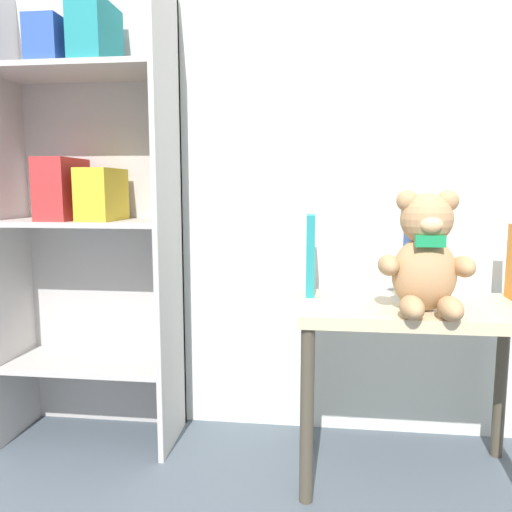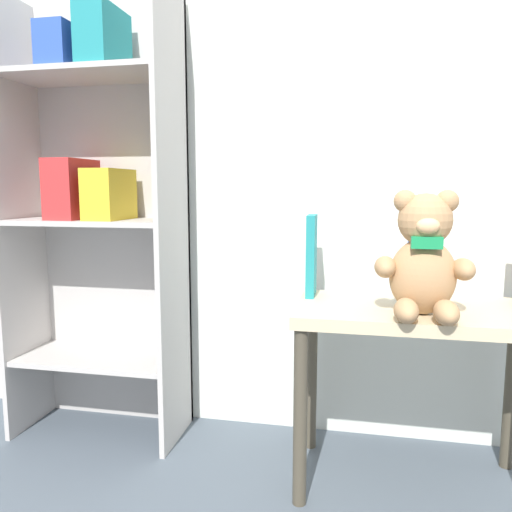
# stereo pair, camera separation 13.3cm
# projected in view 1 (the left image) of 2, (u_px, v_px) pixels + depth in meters

# --- Properties ---
(wall_back) EXTENTS (4.80, 0.06, 2.50)m
(wall_back) POSITION_uv_depth(u_px,v_px,m) (335.00, 92.00, 1.77)
(wall_back) COLOR silver
(wall_back) RESTS_ON ground_plane
(bookshelf_side) EXTENTS (0.61, 0.30, 1.58)m
(bookshelf_side) POSITION_uv_depth(u_px,v_px,m) (89.00, 195.00, 1.76)
(bookshelf_side) COLOR #BCB7B2
(bookshelf_side) RESTS_ON ground_plane
(display_table) EXTENTS (0.70, 0.39, 0.56)m
(display_table) POSITION_uv_depth(u_px,v_px,m) (415.00, 333.00, 1.52)
(display_table) COLOR beige
(display_table) RESTS_ON ground_plane
(teddy_bear) EXTENTS (0.26, 0.24, 0.34)m
(teddy_bear) POSITION_uv_depth(u_px,v_px,m) (426.00, 257.00, 1.40)
(teddy_bear) COLOR tan
(teddy_bear) RESTS_ON display_table
(book_standing_teal) EXTENTS (0.03, 0.12, 0.26)m
(book_standing_teal) POSITION_uv_depth(u_px,v_px,m) (310.00, 255.00, 1.63)
(book_standing_teal) COLOR teal
(book_standing_teal) RESTS_ON display_table
(book_standing_blue) EXTENTS (0.04, 0.11, 0.26)m
(book_standing_blue) POSITION_uv_depth(u_px,v_px,m) (412.00, 257.00, 1.59)
(book_standing_blue) COLOR #2D51B7
(book_standing_blue) RESTS_ON display_table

